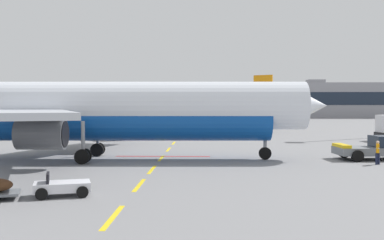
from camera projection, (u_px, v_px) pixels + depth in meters
ground at (355, 140)px, 56.17m from camera, size 400.00×400.00×0.00m
apron_paint_markings at (175, 142)px, 53.92m from camera, size 8.00×94.31×0.01m
airliner_foreground at (108, 110)px, 36.49m from camera, size 34.73×34.62×12.20m
pushback_tug at (377, 148)px, 36.52m from camera, size 6.17×3.50×2.08m
airliner_mid_left at (211, 113)px, 80.88m from camera, size 24.36×22.78×9.24m
catering_truck at (109, 126)px, 58.65m from camera, size 5.89×7.15×3.14m
fuel_service_truck at (13, 126)px, 58.81m from camera, size 6.48×6.80×3.14m
ground_crew_worker at (378, 151)px, 33.43m from camera, size 0.38×0.64×1.75m
terminal_satellite at (275, 101)px, 163.78m from camera, size 94.57×27.66×13.32m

